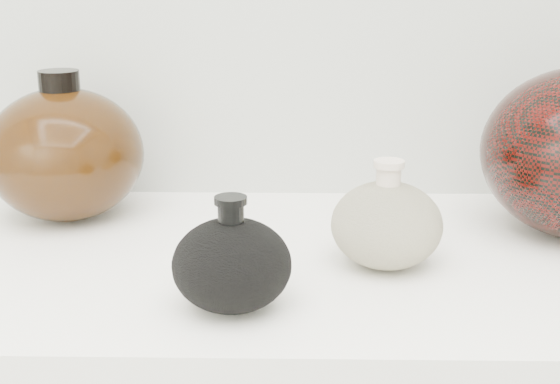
{
  "coord_description": "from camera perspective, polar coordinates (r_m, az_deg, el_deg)",
  "views": [
    {
      "loc": [
        0.04,
        0.09,
        1.24
      ],
      "look_at": [
        0.02,
        0.92,
        0.99
      ],
      "focal_mm": 50.0,
      "sensor_mm": 36.0,
      "label": 1
    }
  ],
  "objects": [
    {
      "name": "black_gourd_vase",
      "position": [
        0.77,
        -3.54,
        -5.27
      ],
      "size": [
        0.15,
        0.15,
        0.12
      ],
      "color": "black",
      "rests_on": "display_counter"
    },
    {
      "name": "cream_gourd_vase",
      "position": [
        0.88,
        7.81,
        -2.33
      ],
      "size": [
        0.13,
        0.13,
        0.12
      ],
      "color": "beige",
      "rests_on": "display_counter"
    },
    {
      "name": "left_round_pot",
      "position": [
        1.06,
        -15.46,
        2.73
      ],
      "size": [
        0.23,
        0.23,
        0.2
      ],
      "color": "black",
      "rests_on": "display_counter"
    }
  ]
}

